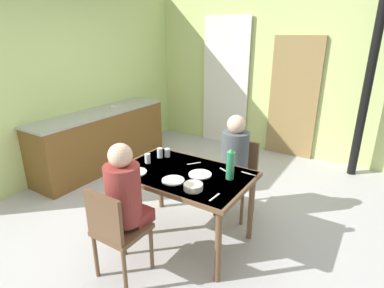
# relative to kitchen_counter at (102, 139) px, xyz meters

# --- Properties ---
(ground_plane) EXTENTS (7.28, 7.28, 0.00)m
(ground_plane) POSITION_rel_kitchen_counter_xyz_m (1.81, -0.63, -0.45)
(ground_plane) COLOR #B8B5B9
(wall_back) EXTENTS (4.47, 0.10, 2.77)m
(wall_back) POSITION_rel_kitchen_counter_xyz_m (1.81, 2.17, 0.94)
(wall_back) COLOR #C4D581
(wall_back) RESTS_ON ground_plane
(wall_left) EXTENTS (0.10, 4.20, 2.77)m
(wall_left) POSITION_rel_kitchen_counter_xyz_m (-0.33, 0.07, 0.94)
(wall_left) COLOR #C3DA82
(wall_left) RESTS_ON ground_plane
(door_wooden) EXTENTS (0.80, 0.05, 2.00)m
(door_wooden) POSITION_rel_kitchen_counter_xyz_m (2.37, 2.09, 0.55)
(door_wooden) COLOR olive
(door_wooden) RESTS_ON ground_plane
(stove_pipe_column) EXTENTS (0.12, 0.12, 2.77)m
(stove_pipe_column) POSITION_rel_kitchen_counter_xyz_m (3.43, 1.82, 0.94)
(stove_pipe_column) COLOR black
(stove_pipe_column) RESTS_ON ground_plane
(curtain_panel) EXTENTS (0.90, 0.03, 2.33)m
(curtain_panel) POSITION_rel_kitchen_counter_xyz_m (1.11, 2.07, 0.71)
(curtain_panel) COLOR white
(curtain_panel) RESTS_ON ground_plane
(kitchen_counter) EXTENTS (0.61, 2.33, 0.91)m
(kitchen_counter) POSITION_rel_kitchen_counter_xyz_m (0.00, 0.00, 0.00)
(kitchen_counter) COLOR brown
(kitchen_counter) RESTS_ON ground_plane
(dining_table) EXTENTS (1.30, 0.85, 0.75)m
(dining_table) POSITION_rel_kitchen_counter_xyz_m (2.15, -0.87, 0.22)
(dining_table) COLOR brown
(dining_table) RESTS_ON ground_plane
(chair_near_diner) EXTENTS (0.40, 0.40, 0.87)m
(chair_near_diner) POSITION_rel_kitchen_counter_xyz_m (1.98, -1.65, 0.05)
(chair_near_diner) COLOR brown
(chair_near_diner) RESTS_ON ground_plane
(chair_far_diner) EXTENTS (0.40, 0.40, 0.87)m
(chair_far_diner) POSITION_rel_kitchen_counter_xyz_m (2.39, -0.09, 0.05)
(chair_far_diner) COLOR brown
(chair_far_diner) RESTS_ON ground_plane
(person_near_diner) EXTENTS (0.30, 0.37, 0.77)m
(person_near_diner) POSITION_rel_kitchen_counter_xyz_m (1.98, -1.51, 0.33)
(person_near_diner) COLOR maroon
(person_near_diner) RESTS_ON ground_plane
(person_far_diner) EXTENTS (0.30, 0.37, 0.77)m
(person_far_diner) POSITION_rel_kitchen_counter_xyz_m (2.39, -0.23, 0.33)
(person_far_diner) COLOR #44485E
(person_far_diner) RESTS_ON ground_plane
(water_bottle_green_near) EXTENTS (0.08, 0.08, 0.30)m
(water_bottle_green_near) POSITION_rel_kitchen_counter_xyz_m (2.59, -0.75, 0.45)
(water_bottle_green_near) COLOR #2A7E4F
(water_bottle_green_near) RESTS_ON dining_table
(serving_bowl_center) EXTENTS (0.17, 0.17, 0.05)m
(serving_bowl_center) POSITION_rel_kitchen_counter_xyz_m (2.41, -1.11, 0.33)
(serving_bowl_center) COLOR silver
(serving_bowl_center) RESTS_ON dining_table
(dinner_plate_near_left) EXTENTS (0.22, 0.22, 0.01)m
(dinner_plate_near_left) POSITION_rel_kitchen_counter_xyz_m (2.31, -0.83, 0.31)
(dinner_plate_near_left) COLOR white
(dinner_plate_near_left) RESTS_ON dining_table
(dinner_plate_near_right) EXTENTS (0.22, 0.22, 0.01)m
(dinner_plate_near_right) POSITION_rel_kitchen_counter_xyz_m (1.75, -1.13, 0.31)
(dinner_plate_near_right) COLOR white
(dinner_plate_near_right) RESTS_ON dining_table
(dinner_plate_far_center) EXTENTS (0.21, 0.21, 0.01)m
(dinner_plate_far_center) POSITION_rel_kitchen_counter_xyz_m (2.17, -1.07, 0.31)
(dinner_plate_far_center) COLOR white
(dinner_plate_far_center) RESTS_ON dining_table
(drinking_glass_by_near_diner) EXTENTS (0.06, 0.06, 0.11)m
(drinking_glass_by_near_diner) POSITION_rel_kitchen_counter_xyz_m (1.71, -0.69, 0.36)
(drinking_glass_by_near_diner) COLOR silver
(drinking_glass_by_near_diner) RESTS_ON dining_table
(drinking_glass_by_far_diner) EXTENTS (0.06, 0.06, 0.10)m
(drinking_glass_by_far_diner) POSITION_rel_kitchen_counter_xyz_m (1.70, -0.88, 0.35)
(drinking_glass_by_far_diner) COLOR silver
(drinking_glass_by_far_diner) RESTS_ON dining_table
(drinking_glass_spare_center) EXTENTS (0.06, 0.06, 0.09)m
(drinking_glass_spare_center) POSITION_rel_kitchen_counter_xyz_m (1.77, -0.63, 0.35)
(drinking_glass_spare_center) COLOR silver
(drinking_glass_spare_center) RESTS_ON dining_table
(cutlery_knife_near) EXTENTS (0.03, 0.15, 0.00)m
(cutlery_knife_near) POSITION_rel_kitchen_counter_xyz_m (2.63, -1.13, 0.30)
(cutlery_knife_near) COLOR silver
(cutlery_knife_near) RESTS_ON dining_table
(cutlery_fork_near) EXTENTS (0.14, 0.08, 0.00)m
(cutlery_fork_near) POSITION_rel_kitchen_counter_xyz_m (2.47, -0.62, 0.30)
(cutlery_fork_near) COLOR silver
(cutlery_fork_near) RESTS_ON dining_table
(cutlery_knife_far) EXTENTS (0.10, 0.13, 0.00)m
(cutlery_knife_far) POSITION_rel_kitchen_counter_xyz_m (2.12, -0.63, 0.30)
(cutlery_knife_far) COLOR silver
(cutlery_knife_far) RESTS_ON dining_table
(cutlery_fork_far) EXTENTS (0.15, 0.03, 0.00)m
(cutlery_fork_far) POSITION_rel_kitchen_counter_xyz_m (2.69, -0.56, 0.30)
(cutlery_fork_far) COLOR silver
(cutlery_fork_far) RESTS_ON dining_table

